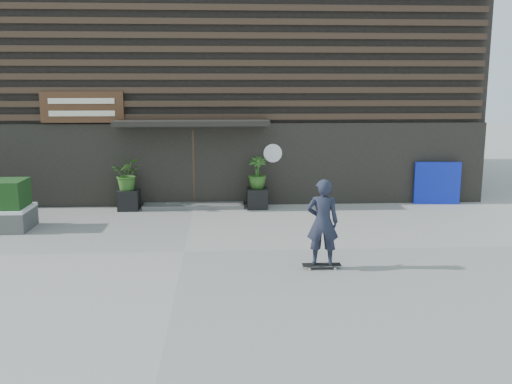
{
  "coord_description": "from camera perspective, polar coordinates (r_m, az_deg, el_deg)",
  "views": [
    {
      "loc": [
        0.87,
        -12.37,
        3.71
      ],
      "look_at": [
        1.68,
        1.25,
        1.1
      ],
      "focal_mm": 40.28,
      "sensor_mm": 36.0,
      "label": 1
    }
  ],
  "objects": [
    {
      "name": "bamboo_left",
      "position": [
        17.2,
        -12.62,
        1.78
      ],
      "size": [
        0.86,
        0.75,
        0.96
      ],
      "primitive_type": "imported",
      "color": "#2D591E",
      "rests_on": "planter_pot_left"
    },
    {
      "name": "planter_pot_right",
      "position": [
        17.15,
        0.12,
        -0.64
      ],
      "size": [
        0.6,
        0.6,
        0.6
      ],
      "primitive_type": "cube",
      "color": "black",
      "rests_on": "ground"
    },
    {
      "name": "entrance_step",
      "position": [
        17.38,
        -6.19,
        -1.35
      ],
      "size": [
        3.0,
        0.8,
        0.12
      ],
      "primitive_type": "cube",
      "color": "#4C4C4A",
      "rests_on": "ground"
    },
    {
      "name": "bamboo_right",
      "position": [
        17.01,
        0.12,
        1.94
      ],
      "size": [
        0.54,
        0.54,
        0.96
      ],
      "primitive_type": "imported",
      "color": "#2D591E",
      "rests_on": "planter_pot_right"
    },
    {
      "name": "planter_pot_left",
      "position": [
        17.34,
        -12.52,
        -0.77
      ],
      "size": [
        0.6,
        0.6,
        0.6
      ],
      "primitive_type": "cube",
      "color": "black",
      "rests_on": "ground"
    },
    {
      "name": "building",
      "position": [
        22.35,
        -5.74,
        11.5
      ],
      "size": [
        18.0,
        11.0,
        8.0
      ],
      "color": "black",
      "rests_on": "ground"
    },
    {
      "name": "blue_tarp",
      "position": [
        18.56,
        17.54,
        0.85
      ],
      "size": [
        1.4,
        0.27,
        1.31
      ],
      "primitive_type": "cube",
      "rotation": [
        0.0,
        0.0,
        -0.11
      ],
      "color": "#0C1AA7",
      "rests_on": "ground"
    },
    {
      "name": "ground",
      "position": [
        12.95,
        -7.14,
        -5.91
      ],
      "size": [
        80.0,
        80.0,
        0.0
      ],
      "primitive_type": "plane",
      "color": "gray",
      "rests_on": "ground"
    },
    {
      "name": "skateboarder",
      "position": [
        11.53,
        6.62,
        -3.02
      ],
      "size": [
        0.78,
        0.49,
        1.85
      ],
      "color": "black",
      "rests_on": "ground"
    }
  ]
}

